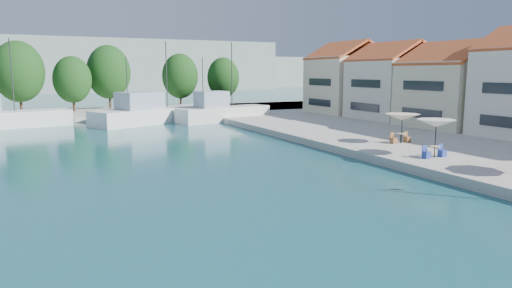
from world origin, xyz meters
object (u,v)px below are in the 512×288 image
trawler_03 (154,114)px  trawler_04 (222,113)px  umbrella_cream (402,117)px  umbrella_white (436,123)px

trawler_03 → trawler_04: (8.05, -1.94, 0.00)m
trawler_04 → umbrella_cream: 26.70m
umbrella_white → umbrella_cream: (1.82, 5.07, -0.12)m
trawler_03 → umbrella_cream: (12.89, -28.15, 1.59)m
trawler_03 → trawler_04: same height
trawler_04 → umbrella_white: (3.01, -31.27, 1.71)m
umbrella_cream → umbrella_white: bearing=-109.8°
trawler_03 → trawler_04: bearing=-37.8°
trawler_03 → umbrella_white: trawler_03 is taller
trawler_04 → umbrella_cream: size_ratio=4.71×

